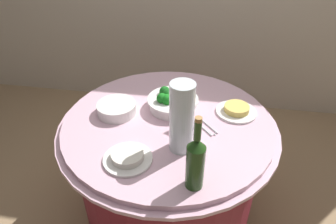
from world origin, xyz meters
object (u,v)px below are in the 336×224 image
object	(u,v)px
serving_tongs	(206,127)
plate_stack	(117,108)
decorative_fruit_vase	(182,120)
food_plate_rice	(128,157)
wine_bottle	(195,162)
label_placard_front	(175,127)
broccoli_bowl	(172,101)
food_plate_noodles	(236,110)

from	to	relation	value
serving_tongs	plate_stack	bearing A→B (deg)	174.13
decorative_fruit_vase	food_plate_rice	size ratio (longest dim) A/B	1.55
wine_bottle	label_placard_front	size ratio (longest dim) A/B	6.11
serving_tongs	food_plate_rice	world-z (taller)	food_plate_rice
broccoli_bowl	food_plate_rice	distance (m)	0.46
serving_tongs	label_placard_front	distance (m)	0.16
decorative_fruit_vase	label_placard_front	world-z (taller)	decorative_fruit_vase
plate_stack	wine_bottle	distance (m)	0.64
broccoli_bowl	serving_tongs	bearing A→B (deg)	-37.65
plate_stack	decorative_fruit_vase	distance (m)	0.46
wine_bottle	label_placard_front	distance (m)	0.36
broccoli_bowl	wine_bottle	distance (m)	0.57
broccoli_bowl	label_placard_front	size ratio (longest dim) A/B	5.09
label_placard_front	broccoli_bowl	bearing A→B (deg)	102.21
decorative_fruit_vase	label_placard_front	bearing A→B (deg)	111.09
plate_stack	wine_bottle	xyz separation A→B (m)	(0.46, -0.44, 0.10)
food_plate_noodles	wine_bottle	bearing A→B (deg)	-108.27
food_plate_rice	broccoli_bowl	bearing A→B (deg)	73.24
food_plate_rice	decorative_fruit_vase	bearing A→B (deg)	28.50
plate_stack	food_plate_noodles	size ratio (longest dim) A/B	0.95
decorative_fruit_vase	plate_stack	bearing A→B (deg)	149.66
serving_tongs	label_placard_front	size ratio (longest dim) A/B	2.73
food_plate_noodles	plate_stack	bearing A→B (deg)	-170.25
label_placard_front	serving_tongs	bearing A→B (deg)	21.23
broccoli_bowl	decorative_fruit_vase	distance (m)	0.35
label_placard_front	food_plate_rice	bearing A→B (deg)	-127.30
broccoli_bowl	food_plate_noodles	xyz separation A→B (m)	(0.35, 0.01, -0.03)
serving_tongs	food_plate_rice	distance (m)	0.44
plate_stack	serving_tongs	distance (m)	0.49
broccoli_bowl	food_plate_rice	xyz separation A→B (m)	(-0.13, -0.44, -0.03)
decorative_fruit_vase	serving_tongs	size ratio (longest dim) A/B	2.26
decorative_fruit_vase	label_placard_front	size ratio (longest dim) A/B	6.18
wine_bottle	food_plate_noodles	bearing A→B (deg)	71.73
wine_bottle	food_plate_rice	bearing A→B (deg)	162.61
plate_stack	food_plate_rice	world-z (taller)	plate_stack
decorative_fruit_vase	serving_tongs	xyz separation A→B (m)	(0.11, 0.17, -0.16)
plate_stack	label_placard_front	size ratio (longest dim) A/B	3.82
food_plate_rice	food_plate_noodles	world-z (taller)	food_plate_noodles
wine_bottle	food_plate_noodles	distance (m)	0.58
serving_tongs	food_plate_rice	size ratio (longest dim) A/B	0.68
decorative_fruit_vase	food_plate_rice	bearing A→B (deg)	-151.50
serving_tongs	label_placard_front	world-z (taller)	label_placard_front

